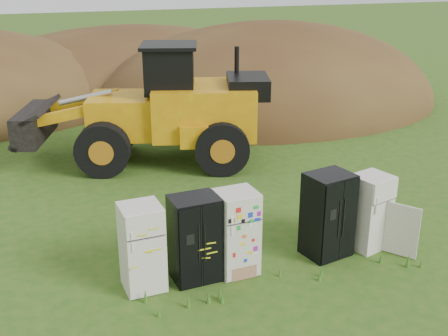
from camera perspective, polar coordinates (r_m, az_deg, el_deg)
The scene contains 9 objects.
ground at distance 11.47m, azimuth 4.10°, elevation -9.73°, with size 120.00×120.00×0.00m, color #275215.
fridge_leftmost at distance 10.43m, azimuth -8.32°, elevation -7.97°, with size 0.73×0.70×1.66m, color white, non-canonical shape.
fridge_black_side at distance 10.62m, azimuth -2.99°, elevation -7.17°, with size 0.88×0.69×1.68m, color black, non-canonical shape.
fridge_sticker at distance 10.84m, azimuth 1.27°, elevation -6.53°, with size 0.75×0.69×1.68m, color beige, non-canonical shape.
fridge_black_right at distance 11.62m, azimuth 10.48°, elevation -4.70°, with size 0.89×0.74×1.77m, color black, non-canonical shape.
fridge_open_door at distance 12.14m, azimuth 14.56°, elevation -4.32°, with size 0.73×0.68×1.62m, color white, non-canonical shape.
wheel_loader at distance 16.70m, azimuth -8.48°, elevation 6.37°, with size 7.26×2.94×3.51m, color #D0980D, non-canonical shape.
dirt_mound_right at distance 23.87m, azimuth 4.53°, elevation 6.44°, with size 14.62×10.72×6.89m, color #412514.
dirt_mound_back at distance 27.25m, azimuth -9.48°, elevation 7.99°, with size 16.36×10.91×5.83m, color #412514.
Camera 1 is at (-4.02, -9.07, 5.76)m, focal length 45.00 mm.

